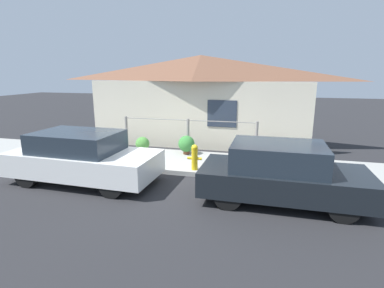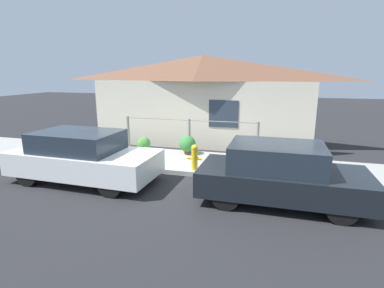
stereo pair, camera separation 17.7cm
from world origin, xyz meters
name	(u,v)px [view 1 (the left image)]	position (x,y,z in m)	size (l,w,h in m)	color
ground_plane	(169,175)	(0.00, 0.00, 0.00)	(60.00, 60.00, 0.00)	#262628
sidewalk	(180,161)	(0.00, 1.16, 0.07)	(24.00, 2.33, 0.14)	#9E9E99
house	(200,73)	(0.00, 4.06, 2.89)	(8.98, 2.23, 3.61)	beige
fence	(188,134)	(0.00, 2.18, 0.80)	(4.90, 0.10, 1.20)	gray
car_left	(82,157)	(-2.08, -1.12, 0.70)	(4.08, 1.84, 1.39)	white
car_right	(281,173)	(3.11, -1.12, 0.69)	(3.77, 1.72, 1.38)	black
fire_hydrant	(195,157)	(0.72, 0.25, 0.54)	(0.43, 0.19, 0.76)	yellow
potted_plant_near_hydrant	(186,144)	(0.03, 1.86, 0.50)	(0.58, 0.58, 0.66)	brown
potted_plant_by_fence	(143,145)	(-1.46, 1.47, 0.48)	(0.48, 0.48, 0.62)	brown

